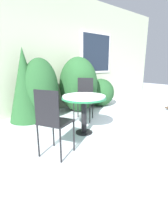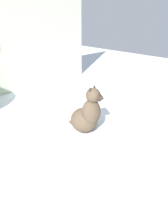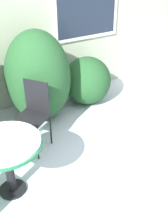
# 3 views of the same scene
# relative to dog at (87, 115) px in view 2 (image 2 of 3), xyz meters

# --- Properties ---
(dog) EXTENTS (0.47, 0.62, 0.74)m
(dog) POSITION_rel_dog_xyz_m (0.00, 0.00, 0.00)
(dog) COLOR #4C3D2D
(dog) RESTS_ON ground_plane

